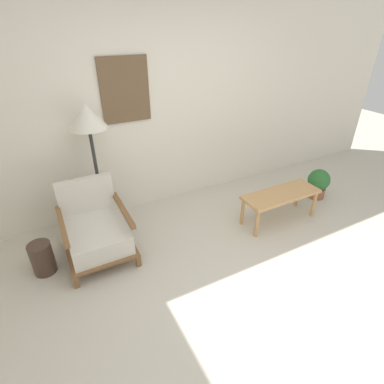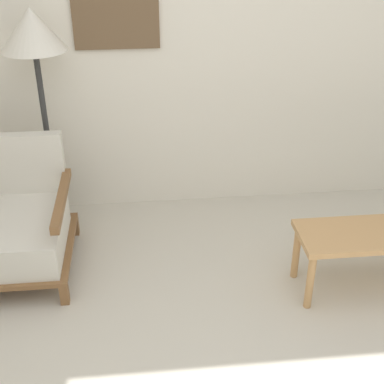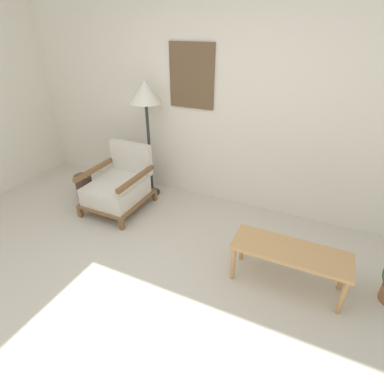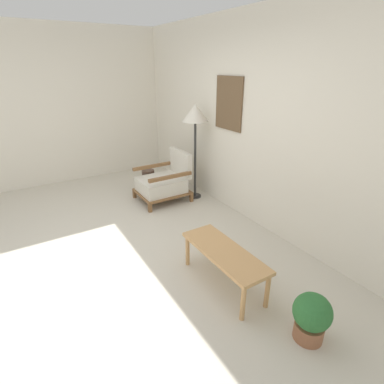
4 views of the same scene
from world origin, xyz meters
TOP-DOWN VIEW (x-y plane):
  - wall_back at (-0.00, 2.16)m, footprint 8.00×0.09m
  - armchair at (-1.09, 1.40)m, footprint 0.67×0.78m
  - floor_lamp at (-0.91, 1.88)m, footprint 0.40×0.40m
  - coffee_table at (1.07, 0.96)m, footprint 1.00×0.36m

SIDE VIEW (x-z plane):
  - armchair at x=-1.09m, z-range -0.09..0.69m
  - coffee_table at x=1.07m, z-range 0.15..0.54m
  - floor_lamp at x=-0.91m, z-range 0.57..2.08m
  - wall_back at x=0.00m, z-range 0.00..2.70m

